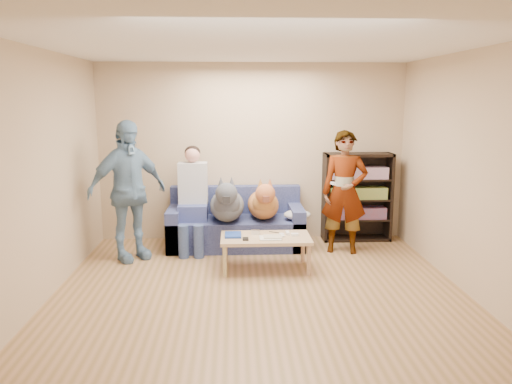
{
  "coord_description": "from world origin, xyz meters",
  "views": [
    {
      "loc": [
        -0.27,
        -4.85,
        2.09
      ],
      "look_at": [
        0.0,
        1.2,
        0.95
      ],
      "focal_mm": 35.0,
      "sensor_mm": 36.0,
      "label": 1
    }
  ],
  "objects_px": {
    "person_standing_right": "(345,192)",
    "dog_tan": "(264,203)",
    "notebook_blue": "(233,235)",
    "dog_gray": "(227,204)",
    "sofa": "(236,226)",
    "person_standing_left": "(128,191)",
    "bookshelf": "(357,195)",
    "coffee_table": "(266,240)",
    "person_seated": "(193,195)",
    "camera_silver": "(255,232)"
  },
  "relations": [
    {
      "from": "person_standing_right",
      "to": "dog_tan",
      "type": "relative_size",
      "value": 1.42
    },
    {
      "from": "person_standing_right",
      "to": "dog_tan",
      "type": "xyz_separation_m",
      "value": [
        -1.09,
        0.22,
        -0.19
      ]
    },
    {
      "from": "notebook_blue",
      "to": "dog_gray",
      "type": "distance_m",
      "value": 0.78
    },
    {
      "from": "dog_tan",
      "to": "sofa",
      "type": "bearing_deg",
      "value": 159.49
    },
    {
      "from": "person_standing_left",
      "to": "bookshelf",
      "type": "xyz_separation_m",
      "value": [
        3.2,
        0.79,
        -0.23
      ]
    },
    {
      "from": "person_standing_right",
      "to": "bookshelf",
      "type": "distance_m",
      "value": 0.69
    },
    {
      "from": "coffee_table",
      "to": "bookshelf",
      "type": "relative_size",
      "value": 0.85
    },
    {
      "from": "person_seated",
      "to": "dog_gray",
      "type": "xyz_separation_m",
      "value": [
        0.48,
        -0.13,
        -0.1
      ]
    },
    {
      "from": "person_standing_right",
      "to": "coffee_table",
      "type": "relative_size",
      "value": 1.52
    },
    {
      "from": "sofa",
      "to": "person_standing_right",
      "type": "bearing_deg",
      "value": -13.73
    },
    {
      "from": "camera_silver",
      "to": "dog_gray",
      "type": "height_order",
      "value": "dog_gray"
    },
    {
      "from": "dog_tan",
      "to": "person_standing_right",
      "type": "bearing_deg",
      "value": -11.19
    },
    {
      "from": "camera_silver",
      "to": "bookshelf",
      "type": "relative_size",
      "value": 0.08
    },
    {
      "from": "person_standing_right",
      "to": "notebook_blue",
      "type": "xyz_separation_m",
      "value": [
        -1.52,
        -0.63,
        -0.4
      ]
    },
    {
      "from": "dog_gray",
      "to": "coffee_table",
      "type": "xyz_separation_m",
      "value": [
        0.48,
        -0.79,
        -0.3
      ]
    },
    {
      "from": "dog_tan",
      "to": "camera_silver",
      "type": "bearing_deg",
      "value": -100.74
    },
    {
      "from": "person_standing_right",
      "to": "bookshelf",
      "type": "xyz_separation_m",
      "value": [
        0.32,
        0.59,
        -0.16
      ]
    },
    {
      "from": "notebook_blue",
      "to": "sofa",
      "type": "bearing_deg",
      "value": 87.83
    },
    {
      "from": "sofa",
      "to": "dog_tan",
      "type": "bearing_deg",
      "value": -20.51
    },
    {
      "from": "notebook_blue",
      "to": "bookshelf",
      "type": "relative_size",
      "value": 0.2
    },
    {
      "from": "dog_tan",
      "to": "coffee_table",
      "type": "distance_m",
      "value": 0.94
    },
    {
      "from": "person_standing_left",
      "to": "camera_silver",
      "type": "distance_m",
      "value": 1.74
    },
    {
      "from": "camera_silver",
      "to": "notebook_blue",
      "type": "bearing_deg",
      "value": -165.96
    },
    {
      "from": "coffee_table",
      "to": "person_seated",
      "type": "bearing_deg",
      "value": 136.27
    },
    {
      "from": "person_standing_left",
      "to": "coffee_table",
      "type": "xyz_separation_m",
      "value": [
        1.76,
        -0.49,
        -0.54
      ]
    },
    {
      "from": "person_standing_left",
      "to": "camera_silver",
      "type": "height_order",
      "value": "person_standing_left"
    },
    {
      "from": "person_seated",
      "to": "bookshelf",
      "type": "relative_size",
      "value": 1.13
    },
    {
      "from": "person_seated",
      "to": "dog_tan",
      "type": "bearing_deg",
      "value": -1.11
    },
    {
      "from": "person_standing_left",
      "to": "sofa",
      "type": "height_order",
      "value": "person_standing_left"
    },
    {
      "from": "person_seated",
      "to": "dog_gray",
      "type": "relative_size",
      "value": 1.15
    },
    {
      "from": "person_standing_right",
      "to": "bookshelf",
      "type": "height_order",
      "value": "person_standing_right"
    },
    {
      "from": "person_standing_left",
      "to": "notebook_blue",
      "type": "relative_size",
      "value": 7.02
    },
    {
      "from": "notebook_blue",
      "to": "dog_gray",
      "type": "xyz_separation_m",
      "value": [
        -0.08,
        0.74,
        0.24
      ]
    },
    {
      "from": "person_standing_right",
      "to": "dog_tan",
      "type": "height_order",
      "value": "person_standing_right"
    },
    {
      "from": "notebook_blue",
      "to": "dog_tan",
      "type": "height_order",
      "value": "dog_tan"
    },
    {
      "from": "camera_silver",
      "to": "bookshelf",
      "type": "xyz_separation_m",
      "value": [
        1.56,
        1.16,
        0.23
      ]
    },
    {
      "from": "person_standing_left",
      "to": "person_seated",
      "type": "bearing_deg",
      "value": -9.68
    },
    {
      "from": "person_standing_right",
      "to": "person_standing_left",
      "type": "relative_size",
      "value": 0.92
    },
    {
      "from": "sofa",
      "to": "dog_gray",
      "type": "height_order",
      "value": "dog_gray"
    },
    {
      "from": "notebook_blue",
      "to": "person_seated",
      "type": "relative_size",
      "value": 0.18
    },
    {
      "from": "dog_tan",
      "to": "coffee_table",
      "type": "bearing_deg",
      "value": -91.75
    },
    {
      "from": "person_standing_right",
      "to": "coffee_table",
      "type": "height_order",
      "value": "person_standing_right"
    },
    {
      "from": "camera_silver",
      "to": "bookshelf",
      "type": "height_order",
      "value": "bookshelf"
    },
    {
      "from": "notebook_blue",
      "to": "sofa",
      "type": "distance_m",
      "value": 1.01
    },
    {
      "from": "dog_tan",
      "to": "bookshelf",
      "type": "bearing_deg",
      "value": 15.07
    },
    {
      "from": "coffee_table",
      "to": "bookshelf",
      "type": "distance_m",
      "value": 1.95
    },
    {
      "from": "person_standing_right",
      "to": "camera_silver",
      "type": "xyz_separation_m",
      "value": [
        -1.24,
        -0.56,
        -0.39
      ]
    },
    {
      "from": "bookshelf",
      "to": "notebook_blue",
      "type": "bearing_deg",
      "value": -146.27
    },
    {
      "from": "notebook_blue",
      "to": "person_seated",
      "type": "distance_m",
      "value": 1.09
    },
    {
      "from": "notebook_blue",
      "to": "coffee_table",
      "type": "distance_m",
      "value": 0.41
    }
  ]
}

